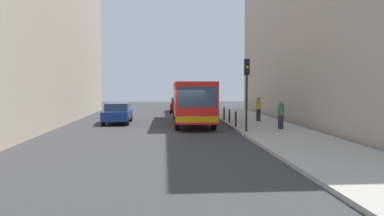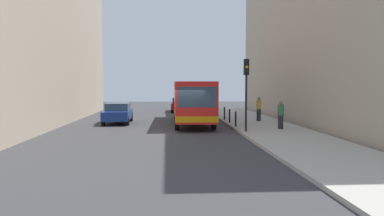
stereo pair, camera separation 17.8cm
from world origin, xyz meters
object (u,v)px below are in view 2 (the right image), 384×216
Objects in this scene: bollard_near at (236,119)px; bollard_far at (224,113)px; car_beside_bus at (118,113)px; traffic_light at (246,81)px; car_behind_bus at (181,104)px; pedestrian_mid_sidewalk at (259,109)px; pedestrian_near_signal at (281,115)px; bus at (192,100)px; bollard_mid at (230,116)px.

bollard_near and bollard_far have the same top height.
car_beside_bus is 1.08× the size of traffic_light.
pedestrian_mid_sidewalk reaches higher than car_behind_bus.
pedestrian_mid_sidewalk is at bearing -111.26° from pedestrian_near_signal.
bollard_far is (2.57, 1.13, -1.10)m from bus.
bollard_mid is at bearing 104.12° from pedestrian_mid_sidewalk.
traffic_light reaches higher than bollard_near.
bus reaches higher than pedestrian_near_signal.
bollard_near is at bearing -90.00° from bollard_far.
traffic_light is at bearing 103.10° from car_behind_bus.
pedestrian_near_signal is at bearing -57.23° from bollard_mid.
pedestrian_near_signal is at bearing -68.18° from bollard_far.
bollard_near is at bearing -90.00° from bollard_mid.
car_beside_bus is 10.56m from traffic_light.
bus is 11.56m from car_behind_bus.
bollard_far is (2.96, -10.39, -0.16)m from car_behind_bus.
car_behind_bus is at bearing -114.58° from car_beside_bus.
traffic_light reaches higher than car_beside_bus.
bus is 11.64× the size of bollard_near.
bus is at bearing -156.21° from bollard_far.
traffic_light is 6.75m from pedestrian_mid_sidewalk.
bollard_near is 4.65m from bollard_far.
bollard_near is 1.00× the size of bollard_far.
car_behind_bus is 2.67× the size of pedestrian_near_signal.
bollard_mid is 0.54× the size of pedestrian_mid_sidewalk.
car_beside_bus is at bearing 76.58° from pedestrian_mid_sidewalk.
pedestrian_near_signal is (5.42, -16.54, 0.20)m from car_behind_bus.
car_beside_bus reaches higher than bollard_near.
pedestrian_mid_sidewalk is (2.35, 1.10, 0.42)m from bollard_mid.
bollard_mid is at bearing -90.00° from bollard_far.
car_beside_bus is at bearing 154.05° from bollard_near.
bollard_far is 6.63m from pedestrian_near_signal.
car_behind_bus is at bearing -94.40° from pedestrian_near_signal.
pedestrian_near_signal is 0.95× the size of pedestrian_mid_sidewalk.
traffic_light reaches higher than pedestrian_mid_sidewalk.
pedestrian_mid_sidewalk is (2.35, -1.22, 0.42)m from bollard_far.
car_behind_bus is 13.05m from bollard_mid.
bus is at bearing 77.94° from pedestrian_mid_sidewalk.
pedestrian_near_signal is (2.36, 1.12, -2.02)m from traffic_light.
car_beside_bus is 0.98× the size of car_behind_bus.
bollard_mid is at bearing 106.37° from car_behind_bus.
car_beside_bus is 8.82m from bollard_near.
car_behind_bus is at bearing 99.83° from traffic_light.
car_beside_bus is 7.97m from bollard_far.
bus is 11.64× the size of bollard_mid.
bollard_mid is 2.63m from pedestrian_mid_sidewalk.
bollard_far is at bearing 90.00° from bollard_mid.
bus reaches higher than car_beside_bus.
traffic_light is 2.44× the size of pedestrian_near_signal.
traffic_light is 3.54m from bollard_near.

